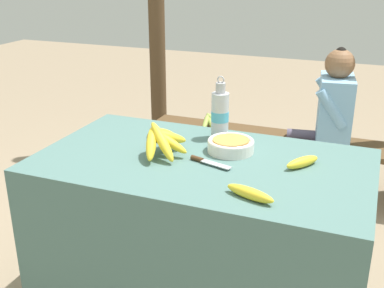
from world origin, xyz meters
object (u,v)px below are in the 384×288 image
(knife, at_px, (205,161))
(serving_bowl, at_px, (231,145))
(banana_bunch_ripe, at_px, (162,139))
(water_bottle, at_px, (220,114))
(wooden_bench, at_px, (277,144))
(loose_banana_front, at_px, (250,193))
(loose_banana_side, at_px, (302,162))
(banana_bunch_green, at_px, (212,120))
(seated_vendor, at_px, (326,116))

(knife, bearing_deg, serving_bowl, 85.27)
(banana_bunch_ripe, height_order, water_bottle, water_bottle)
(water_bottle, bearing_deg, wooden_bench, 87.02)
(loose_banana_front, bearing_deg, loose_banana_side, 70.30)
(water_bottle, height_order, loose_banana_front, water_bottle)
(water_bottle, distance_m, loose_banana_side, 0.46)
(banana_bunch_ripe, bearing_deg, water_bottle, 60.05)
(serving_bowl, height_order, banana_bunch_green, serving_bowl)
(loose_banana_side, bearing_deg, knife, -163.68)
(water_bottle, relative_size, loose_banana_front, 1.52)
(serving_bowl, xyz_separation_m, loose_banana_front, (0.19, -0.39, -0.01))
(banana_bunch_ripe, distance_m, knife, 0.21)
(knife, height_order, wooden_bench, knife)
(serving_bowl, bearing_deg, loose_banana_side, -9.19)
(wooden_bench, height_order, banana_bunch_green, banana_bunch_green)
(banana_bunch_ripe, bearing_deg, banana_bunch_green, 100.35)
(serving_bowl, relative_size, loose_banana_front, 1.04)
(loose_banana_front, relative_size, loose_banana_side, 1.21)
(knife, height_order, banana_bunch_green, knife)
(banana_bunch_ripe, relative_size, seated_vendor, 0.29)
(serving_bowl, relative_size, loose_banana_side, 1.26)
(loose_banana_front, distance_m, loose_banana_side, 0.36)
(loose_banana_side, xyz_separation_m, seated_vendor, (-0.04, 1.23, -0.19))
(loose_banana_side, height_order, wooden_bench, loose_banana_side)
(banana_bunch_green, bearing_deg, knife, -72.11)
(water_bottle, relative_size, loose_banana_side, 1.84)
(loose_banana_side, bearing_deg, water_bottle, 155.23)
(serving_bowl, height_order, knife, serving_bowl)
(water_bottle, bearing_deg, banana_bunch_ripe, -119.95)
(banana_bunch_ripe, relative_size, loose_banana_side, 1.89)
(seated_vendor, xyz_separation_m, banana_bunch_green, (-0.78, 0.04, -0.13))
(serving_bowl, bearing_deg, banana_bunch_green, 112.48)
(loose_banana_side, bearing_deg, seated_vendor, 91.90)
(banana_bunch_ripe, xyz_separation_m, water_bottle, (0.16, 0.28, 0.04))
(seated_vendor, bearing_deg, loose_banana_side, 83.74)
(serving_bowl, xyz_separation_m, banana_bunch_green, (-0.51, 1.22, -0.33))
(seated_vendor, distance_m, banana_bunch_green, 0.79)
(loose_banana_front, height_order, seated_vendor, seated_vendor)
(banana_bunch_ripe, relative_size, banana_bunch_green, 1.01)
(knife, distance_m, seated_vendor, 1.39)
(seated_vendor, bearing_deg, knife, 68.01)
(serving_bowl, distance_m, wooden_bench, 1.30)
(banana_bunch_ripe, distance_m, loose_banana_front, 0.51)
(serving_bowl, xyz_separation_m, loose_banana_side, (0.31, -0.05, -0.01))
(wooden_bench, height_order, seated_vendor, seated_vendor)
(banana_bunch_ripe, xyz_separation_m, knife, (0.20, -0.02, -0.06))
(water_bottle, relative_size, knife, 1.56)
(loose_banana_front, bearing_deg, seated_vendor, 87.08)
(serving_bowl, xyz_separation_m, wooden_bench, (-0.04, 1.22, -0.44))
(serving_bowl, height_order, water_bottle, water_bottle)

